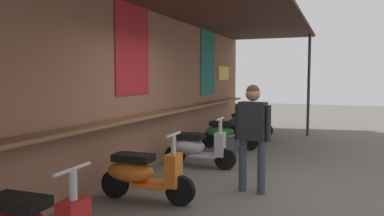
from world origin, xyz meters
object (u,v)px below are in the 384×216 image
object	(u,v)px
scooter_orange	(141,173)
shopper_with_handbag	(251,128)
scooter_green	(226,132)
scooter_silver	(195,147)
scooter_teal	(246,123)

from	to	relation	value
scooter_orange	shopper_with_handbag	xyz separation A→B (m)	(0.95, -1.32, 0.58)
scooter_green	shopper_with_handbag	bearing A→B (deg)	-67.94
scooter_orange	scooter_silver	xyz separation A→B (m)	(2.08, -0.00, 0.00)
scooter_orange	scooter_silver	distance (m)	2.08
scooter_orange	scooter_green	distance (m)	4.13
scooter_green	scooter_teal	size ratio (longest dim) A/B	1.00
scooter_silver	scooter_teal	xyz separation A→B (m)	(4.08, 0.00, 0.00)
scooter_silver	shopper_with_handbag	xyz separation A→B (m)	(-1.13, -1.32, 0.58)
scooter_orange	shopper_with_handbag	size ratio (longest dim) A/B	0.87
scooter_silver	scooter_orange	bearing A→B (deg)	-93.00
shopper_with_handbag	scooter_orange	bearing A→B (deg)	-46.32
scooter_teal	shopper_with_handbag	distance (m)	5.40
scooter_green	shopper_with_handbag	xyz separation A→B (m)	(-3.18, -1.32, 0.58)
scooter_silver	scooter_teal	size ratio (longest dim) A/B	1.00
scooter_orange	scooter_teal	xyz separation A→B (m)	(6.15, 0.00, 0.00)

